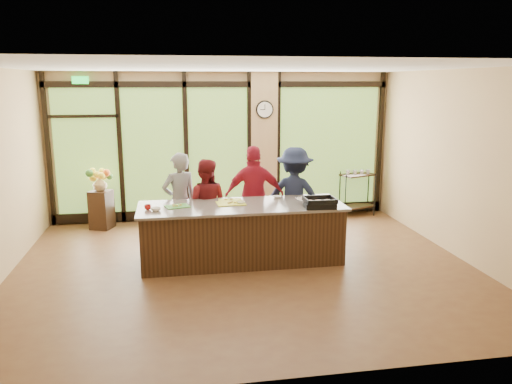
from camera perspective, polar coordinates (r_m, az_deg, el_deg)
name	(u,v)px	position (r m, az deg, el deg)	size (l,w,h in m)	color
floor	(245,267)	(7.78, -1.31, -8.59)	(7.00, 7.00, 0.00)	#53311D
ceiling	(244,67)	(7.26, -1.43, 14.09)	(7.00, 7.00, 0.00)	white
back_wall	(223,146)	(10.32, -3.81, 5.22)	(7.00, 7.00, 0.00)	tan
right_wall	(461,165)	(8.60, 22.40, 2.87)	(6.00, 6.00, 0.00)	tan
window_wall	(231,152)	(10.31, -2.87, 4.63)	(6.90, 0.12, 3.00)	tan
island_base	(242,234)	(7.91, -1.64, -4.85)	(3.10, 1.00, 0.88)	#321E10
countertop	(242,206)	(7.79, -1.66, -1.61)	(3.20, 1.10, 0.04)	slate
wall_clock	(265,110)	(10.24, 1.00, 9.41)	(0.36, 0.04, 0.36)	black
cook_left	(180,202)	(8.45, -8.71, -1.10)	(0.61, 0.40, 1.67)	slate
cook_midleft	(206,205)	(8.43, -5.79, -1.45)	(0.76, 0.59, 1.55)	maroon
cook_midright	(255,197)	(8.54, -0.17, -0.54)	(1.02, 0.43, 1.75)	maroon
cook_right	(295,196)	(8.70, 4.42, -0.47)	(1.10, 0.63, 1.71)	#171D34
roasting_pan	(320,205)	(7.68, 7.29, -1.44)	(0.47, 0.36, 0.08)	black
mixing_bowl	(308,201)	(7.89, 5.93, -1.03)	(0.34, 0.34, 0.08)	silver
cutting_board_left	(177,206)	(7.76, -8.97, -1.63)	(0.36, 0.27, 0.01)	#3D832F
cutting_board_center	(230,201)	(8.04, -3.01, -0.99)	(0.37, 0.28, 0.01)	gold
cutting_board_right	(231,203)	(7.86, -2.89, -1.30)	(0.44, 0.33, 0.01)	gold
prep_bowl_near	(156,209)	(7.56, -11.37, -1.95)	(0.15, 0.15, 0.05)	white
prep_bowl_mid	(241,203)	(7.83, -1.75, -1.24)	(0.13, 0.13, 0.04)	white
prep_bowl_far	(277,197)	(8.25, 2.43, -0.56)	(0.14, 0.14, 0.03)	white
red_ramekin	(148,207)	(7.65, -12.28, -1.71)	(0.10, 0.10, 0.08)	#B31311
flower_stand	(102,210)	(10.13, -17.23, -1.92)	(0.38, 0.38, 0.75)	#321E10
flower_vase	(100,184)	(10.02, -17.42, 0.93)	(0.27, 0.27, 0.28)	#9B8054
bar_cart	(357,188)	(10.88, 11.50, 0.49)	(0.81, 0.63, 0.98)	#321E10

